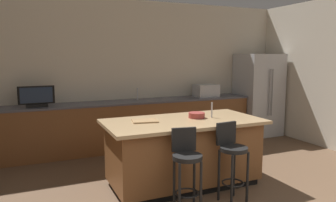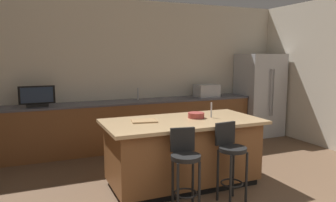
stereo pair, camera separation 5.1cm
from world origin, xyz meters
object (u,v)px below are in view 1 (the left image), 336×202
object	(u,v)px
refrigerator	(258,95)
cutting_board	(145,121)
tv_monitor	(36,97)
bar_stool_right	(232,155)
bar_stool_left	(186,163)
kitchen_island	(183,152)
microwave	(206,91)
fruit_bowl	(197,115)

from	to	relation	value
refrigerator	cutting_board	xyz separation A→B (m)	(-3.40, -1.85, 0.01)
tv_monitor	refrigerator	bearing A→B (deg)	-0.44
refrigerator	bar_stool_right	distance (m)	3.72
bar_stool_left	cutting_board	world-z (taller)	bar_stool_left
kitchen_island	refrigerator	bearing A→B (deg)	34.38
microwave	bar_stool_left	distance (m)	3.41
fruit_bowl	bar_stool_left	bearing A→B (deg)	-125.04
refrigerator	microwave	xyz separation A→B (m)	(-1.32, 0.09, 0.14)
fruit_bowl	kitchen_island	bearing A→B (deg)	-164.77
fruit_bowl	cutting_board	size ratio (longest dim) A/B	0.69
fruit_bowl	cutting_board	world-z (taller)	fruit_bowl
kitchen_island	tv_monitor	xyz separation A→B (m)	(-1.81, 2.00, 0.62)
kitchen_island	bar_stool_left	size ratio (longest dim) A/B	2.22
refrigerator	bar_stool_left	world-z (taller)	refrigerator
tv_monitor	bar_stool_left	xyz separation A→B (m)	(1.48, -2.75, -0.51)
kitchen_island	bar_stool_left	distance (m)	0.83
refrigerator	bar_stool_left	xyz separation A→B (m)	(-3.21, -2.72, -0.34)
tv_monitor	cutting_board	bearing A→B (deg)	-55.70
tv_monitor	bar_stool_right	world-z (taller)	tv_monitor
bar_stool_right	cutting_board	size ratio (longest dim) A/B	2.91
kitchen_island	fruit_bowl	bearing A→B (deg)	15.23
tv_monitor	cutting_board	size ratio (longest dim) A/B	1.75
refrigerator	microwave	size ratio (longest dim) A/B	3.84
fruit_bowl	refrigerator	bearing A→B (deg)	35.83
bar_stool_right	refrigerator	bearing A→B (deg)	40.45
microwave	tv_monitor	size ratio (longest dim) A/B	0.81
bar_stool_left	cutting_board	bearing A→B (deg)	113.03
kitchen_island	fruit_bowl	xyz separation A→B (m)	(0.24, 0.07, 0.49)
kitchen_island	bar_stool_right	bearing A→B (deg)	-66.30
microwave	fruit_bowl	bearing A→B (deg)	-123.40
cutting_board	microwave	bearing A→B (deg)	43.12
bar_stool_right	fruit_bowl	distance (m)	0.86
tv_monitor	bar_stool_right	distance (m)	3.48
kitchen_island	fruit_bowl	size ratio (longest dim) A/B	9.33
kitchen_island	bar_stool_right	world-z (taller)	bar_stool_right
microwave	cutting_board	world-z (taller)	microwave
bar_stool_right	fruit_bowl	xyz separation A→B (m)	(-0.07, 0.78, 0.37)
refrigerator	tv_monitor	world-z (taller)	refrigerator
microwave	fruit_bowl	distance (m)	2.39
bar_stool_left	tv_monitor	bearing A→B (deg)	128.84
kitchen_island	cutting_board	xyz separation A→B (m)	(-0.52, 0.11, 0.46)
bar_stool_left	fruit_bowl	xyz separation A→B (m)	(0.57, 0.81, 0.38)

